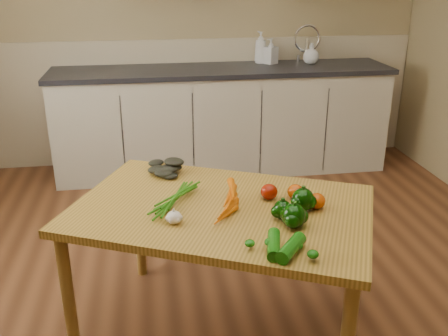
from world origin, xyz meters
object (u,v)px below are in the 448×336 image
tomato_c (317,201)px  zucchini_b (274,244)px  tomato_a (269,192)px  soap_bottle_c (311,53)px  pepper_a (283,210)px  soap_bottle_a (261,47)px  carrot_bunch (211,201)px  table (221,221)px  soap_bottle_b (271,51)px  garlic_bulb (174,217)px  tomato_b (295,192)px  pepper_b (303,199)px  zucchini_a (291,248)px  pepper_c (294,216)px  leafy_greens (164,166)px

tomato_c → zucchini_b: bearing=-130.9°
tomato_a → soap_bottle_c: bearing=67.8°
pepper_a → soap_bottle_c: bearing=69.7°
soap_bottle_a → carrot_bunch: (-0.74, -2.33, -0.31)m
table → soap_bottle_b: size_ratio=7.12×
carrot_bunch → garlic_bulb: bearing=-119.5°
zucchini_b → tomato_b: bearing=64.0°
pepper_b → zucchini_a: bearing=-113.5°
table → pepper_c: size_ratio=15.15×
tomato_a → tomato_b: bearing=-6.0°
pepper_a → tomato_b: size_ratio=1.10×
leafy_greens → garlic_bulb: size_ratio=2.92×
pepper_c → tomato_a: size_ratio=1.29×
soap_bottle_c → leafy_greens: soap_bottle_c is taller
table → tomato_b: size_ratio=20.74×
garlic_bulb → pepper_c: pepper_c is taller
tomato_b → zucchini_a: bearing=-108.1°
tomato_b → zucchini_b: bearing=-116.0°
pepper_b → carrot_bunch: bearing=168.0°
soap_bottle_a → soap_bottle_b: soap_bottle_a is taller
table → tomato_a: 0.26m
leafy_greens → pepper_b: (0.58, -0.49, 0.00)m
tomato_c → tomato_a: bearing=145.9°
pepper_b → zucchini_b: (-0.21, -0.31, -0.02)m
leafy_greens → pepper_c: size_ratio=1.84×
soap_bottle_b → pepper_a: bearing=-46.7°
carrot_bunch → zucchini_b: bearing=-40.0°
table → pepper_c: (0.26, -0.23, 0.13)m
pepper_a → tomato_a: bearing=93.1°
tomato_b → tomato_c: bearing=-60.4°
leafy_greens → soap_bottle_b: bearing=61.8°
garlic_bulb → soap_bottle_b: bearing=67.7°
soap_bottle_c → zucchini_a: (-0.92, -2.66, -0.27)m
table → carrot_bunch: 0.12m
pepper_b → zucchini_a: pepper_b is taller
leafy_greens → soap_bottle_c: bearing=53.4°
garlic_bulb → zucchini_a: 0.51m
tomato_c → soap_bottle_b: bearing=81.3°
carrot_bunch → pepper_c: bearing=-11.8°
soap_bottle_b → tomato_a: bearing=-48.0°
garlic_bulb → pepper_b: size_ratio=0.64×
table → tomato_c: size_ratio=20.02×
tomato_c → tomato_b: bearing=119.6°
leafy_greens → pepper_b: pepper_b is taller
table → zucchini_b: (0.14, -0.40, 0.10)m
leafy_greens → pepper_c: (0.50, -0.63, 0.00)m
pepper_b → pepper_c: size_ratio=0.98×
carrot_bunch → pepper_c: pepper_c is taller
tomato_b → table: bearing=-175.2°
table → soap_bottle_b: soap_bottle_b is taller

